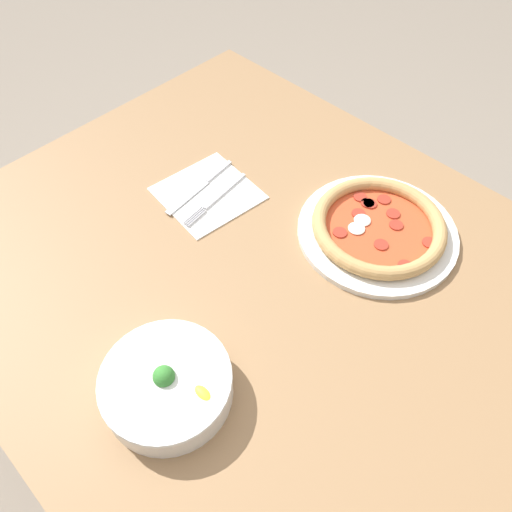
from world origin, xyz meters
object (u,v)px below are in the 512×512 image
object	(u,v)px
bowl	(167,384)
fork	(217,198)
knife	(203,184)
pizza	(378,228)

from	to	relation	value
bowl	fork	xyz separation A→B (m)	(0.25, -0.32, -0.03)
bowl	knife	distance (m)	0.44
bowl	knife	xyz separation A→B (m)	(0.30, -0.33, -0.03)
pizza	fork	xyz separation A→B (m)	(0.28, 0.15, -0.01)
pizza	bowl	distance (m)	0.47
pizza	fork	bearing A→B (deg)	27.97
bowl	fork	world-z (taller)	bowl
fork	knife	bearing A→B (deg)	-104.16
fork	knife	size ratio (longest dim) A/B	0.92
knife	pizza	bearing A→B (deg)	106.60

